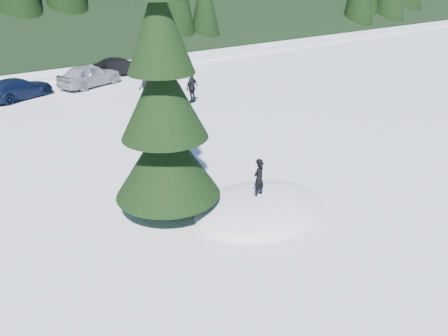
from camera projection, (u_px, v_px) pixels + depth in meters
ground at (260, 209)px, 13.73m from camera, size 200.00×200.00×0.00m
snow_mound at (260, 209)px, 13.73m from camera, size 4.48×3.52×0.96m
spruce_tall at (164, 107)px, 12.38m from camera, size 3.20×3.20×8.60m
spruce_short at (169, 129)px, 14.44m from camera, size 2.20×2.20×5.37m
child_skier at (259, 178)px, 13.37m from camera, size 0.44×0.31×1.13m
adult_0 at (163, 91)px, 24.01m from camera, size 1.06×0.91×1.88m
adult_1 at (192, 88)px, 24.88m from camera, size 1.12×0.75×1.77m
adult_2 at (144, 85)px, 26.09m from camera, size 1.14×0.97×1.54m
car_3 at (18, 88)px, 25.82m from camera, size 4.60×3.12×1.24m
car_4 at (89, 75)px, 28.66m from camera, size 4.69×3.01×1.49m
car_5 at (121, 67)px, 31.95m from camera, size 3.96×1.93×1.25m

